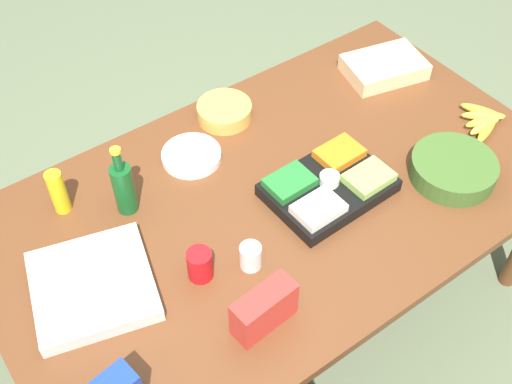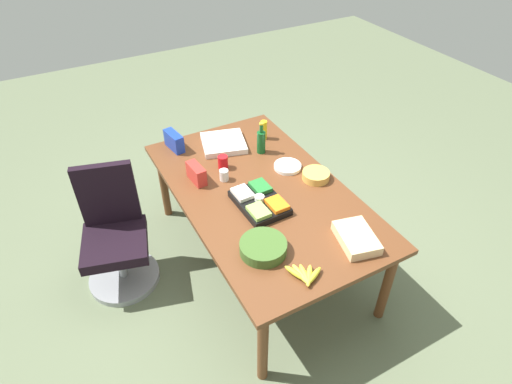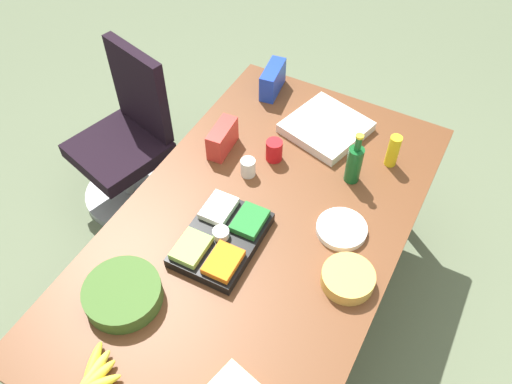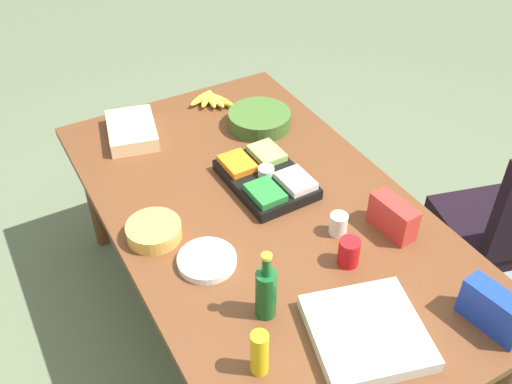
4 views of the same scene
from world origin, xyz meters
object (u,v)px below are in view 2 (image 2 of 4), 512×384
(chip_bag_red, at_px, (196,173))
(chip_bag_blue, at_px, (174,141))
(banana_bunch, at_px, (305,275))
(paper_cup, at_px, (224,175))
(red_solo_cup, at_px, (223,162))
(mustard_bottle, at_px, (264,130))
(chip_bowl, at_px, (316,175))
(veggie_tray, at_px, (259,202))
(conference_table, at_px, (261,197))
(sheet_cake, at_px, (356,238))
(paper_plate_stack, at_px, (288,166))
(wine_bottle, at_px, (261,141))
(salad_bowl, at_px, (263,247))
(pizza_box, at_px, (224,143))
(office_chair, at_px, (116,242))

(chip_bag_red, bearing_deg, chip_bag_blue, -0.97)
(banana_bunch, bearing_deg, paper_cup, 0.44)
(red_solo_cup, relative_size, mustard_bottle, 0.64)
(red_solo_cup, bearing_deg, paper_cup, 157.86)
(chip_bowl, bearing_deg, veggie_tray, 97.63)
(conference_table, xyz_separation_m, banana_bunch, (-0.86, 0.18, 0.09))
(conference_table, bearing_deg, chip_bag_blue, 23.23)
(conference_table, height_order, chip_bag_red, chip_bag_red)
(sheet_cake, bearing_deg, paper_plate_stack, -2.77)
(conference_table, height_order, mustard_bottle, mustard_bottle)
(paper_cup, distance_m, wine_bottle, 0.49)
(mustard_bottle, bearing_deg, paper_plate_stack, 173.94)
(conference_table, relative_size, salad_bowl, 6.70)
(paper_plate_stack, height_order, wine_bottle, wine_bottle)
(sheet_cake, xyz_separation_m, chip_bowl, (0.70, -0.16, -0.00))
(red_solo_cup, relative_size, veggie_tray, 0.26)
(conference_table, distance_m, chip_bag_red, 0.53)
(paper_cup, distance_m, pizza_box, 0.49)
(veggie_tray, height_order, banana_bunch, veggie_tray)
(pizza_box, bearing_deg, salad_bowl, -178.45)
(pizza_box, height_order, sheet_cake, sheet_cake)
(veggie_tray, relative_size, chip_bag_blue, 1.95)
(paper_plate_stack, relative_size, chip_bag_red, 1.10)
(salad_bowl, bearing_deg, sheet_cake, -110.37)
(red_solo_cup, height_order, sheet_cake, red_solo_cup)
(conference_table, height_order, red_solo_cup, red_solo_cup)
(conference_table, bearing_deg, wine_bottle, -28.77)
(wine_bottle, xyz_separation_m, banana_bunch, (-1.32, 0.43, -0.08))
(red_solo_cup, xyz_separation_m, wine_bottle, (0.05, -0.38, 0.05))
(conference_table, height_order, chip_bowl, chip_bowl)
(mustard_bottle, xyz_separation_m, salad_bowl, (-1.20, 0.67, -0.05))
(office_chair, relative_size, mustard_bottle, 5.77)
(paper_plate_stack, relative_size, chip_bag_blue, 1.00)
(pizza_box, xyz_separation_m, chip_bowl, (-0.78, -0.43, 0.01))
(mustard_bottle, height_order, chip_bowl, mustard_bottle)
(chip_bag_blue, bearing_deg, pizza_box, -112.21)
(conference_table, height_order, wine_bottle, wine_bottle)
(red_solo_cup, relative_size, paper_plate_stack, 0.50)
(paper_cup, distance_m, chip_bag_blue, 0.63)
(conference_table, xyz_separation_m, paper_cup, (0.26, 0.19, 0.11))
(red_solo_cup, bearing_deg, salad_bowl, 170.15)
(veggie_tray, relative_size, wine_bottle, 1.52)
(wine_bottle, bearing_deg, chip_bag_red, 100.20)
(paper_cup, xyz_separation_m, salad_bowl, (-0.81, 0.11, -0.01))
(salad_bowl, xyz_separation_m, chip_bag_blue, (1.42, 0.08, 0.04))
(paper_cup, bearing_deg, chip_bag_red, 65.08)
(office_chair, relative_size, paper_cup, 11.03)
(mustard_bottle, bearing_deg, conference_table, 149.39)
(veggie_tray, bearing_deg, chip_bag_blue, 15.31)
(red_solo_cup, relative_size, pizza_box, 0.31)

